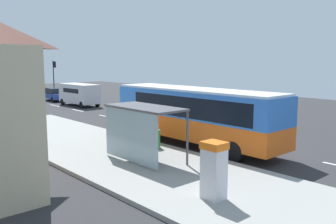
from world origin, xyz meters
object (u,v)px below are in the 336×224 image
bus (194,113)px  bus_shelter (139,120)px  recycling_bin_green (155,139)px  recycling_bin_orange (147,137)px  sedan_far (55,94)px  sedan_near (30,90)px  recycling_bin_yellow (139,135)px  ticket_machine (214,170)px  recycling_bin_red (132,133)px  white_van (79,93)px  traffic_light_near_side (54,72)px

bus → bus_shelter: bearing=-166.6°
recycling_bin_green → bus: bearing=-9.7°
recycling_bin_orange → bus_shelter: 3.46m
sedan_far → recycling_bin_orange: size_ratio=4.72×
bus → sedan_far: size_ratio=2.46×
sedan_near → bus: bearing=-96.7°
recycling_bin_yellow → recycling_bin_green: bearing=-90.0°
sedan_far → recycling_bin_orange: sedan_far is taller
ticket_machine → recycling_bin_red: size_ratio=2.04×
recycling_bin_green → recycling_bin_yellow: (0.00, 1.40, 0.00)m
sedan_near → recycling_bin_green: sedan_near is taller
bus → bus_shelter: (-4.70, -1.12, 0.25)m
recycling_bin_orange → recycling_bin_red: 1.40m
recycling_bin_green → recycling_bin_orange: 0.70m
white_van → sedan_near: 13.74m
ticket_machine → recycling_bin_orange: 8.16m
sedan_far → ticket_machine: (-9.67, -33.15, 0.38)m
sedan_far → traffic_light_near_side: bearing=65.0°
sedan_far → recycling_bin_green: sedan_far is taller
sedan_far → recycling_bin_green: (-6.50, -26.35, -0.14)m
ticket_machine → bus_shelter: bus_shelter is taller
recycling_bin_red → traffic_light_near_side: (9.70, 31.13, 2.48)m
white_van → recycling_bin_green: bearing=-107.7°
recycling_bin_green → recycling_bin_yellow: size_ratio=1.00×
recycling_bin_yellow → recycling_bin_orange: bearing=-90.0°
ticket_machine → recycling_bin_red: 9.47m
white_van → ticket_machine: (-9.57, -26.91, -0.17)m
recycling_bin_orange → bus_shelter: size_ratio=0.24×
bus → ticket_machine: size_ratio=5.68×
sedan_far → recycling_bin_orange: (-6.50, -25.65, -0.14)m
sedan_far → traffic_light_near_side: 7.95m
sedan_near → recycling_bin_orange: sedan_near is taller
recycling_bin_yellow → bus_shelter: bearing=-127.0°
recycling_bin_green → sedan_near: bearing=79.1°
bus_shelter → recycling_bin_yellow: bearing=53.0°
traffic_light_near_side → recycling_bin_red: bearing=-107.3°
recycling_bin_orange → recycling_bin_yellow: same height
traffic_light_near_side → bus_shelter: traffic_light_near_side is taller
white_van → recycling_bin_orange: size_ratio=5.53×
sedan_near → recycling_bin_yellow: sedan_near is taller
bus_shelter → ticket_machine: bearing=-100.3°
sedan_far → recycling_bin_yellow: size_ratio=4.72×
sedan_near → bus_shelter: bearing=-103.8°
bus_shelter → sedan_near: bearing=76.2°
recycling_bin_red → bus_shelter: 4.50m
sedan_near → recycling_bin_orange: 33.76m
recycling_bin_red → traffic_light_near_side: traffic_light_near_side is taller
recycling_bin_yellow → traffic_light_near_side: size_ratio=0.20×
recycling_bin_orange → sedan_near: bearing=78.9°
sedan_far → recycling_bin_red: sedan_far is taller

